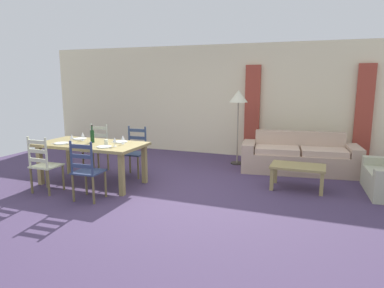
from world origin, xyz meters
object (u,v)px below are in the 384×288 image
wine_bottle (92,136)px  coffee_cup_primary (106,142)px  wine_glass_near_left (72,137)px  dining_table (92,148)px  dining_chair_near_right (87,171)px  standing_lamp (238,101)px  couch (299,158)px  coffee_table (298,169)px  wine_glass_far_right (123,138)px  dining_chair_near_left (44,165)px  dining_chair_far_right (135,152)px  dining_chair_far_left (97,148)px  wine_glass_near_right (115,140)px  wine_glass_far_left (83,135)px

wine_bottle → coffee_cup_primary: (0.35, -0.09, -0.07)m
wine_glass_near_left → wine_bottle: bearing=32.7°
dining_table → wine_bottle: bearing=107.0°
dining_chair_near_right → coffee_cup_primary: dining_chair_near_right is taller
dining_table → standing_lamp: (2.08, 2.40, 0.75)m
dining_table → wine_bottle: 0.21m
couch → coffee_table: bearing=-87.0°
standing_lamp → wine_glass_far_right: bearing=-123.3°
dining_chair_near_left → dining_chair_far_right: 1.71m
dining_chair_far_left → dining_chair_far_right: (0.90, -0.01, 0.00)m
wine_glass_near_right → dining_chair_far_left: bearing=139.2°
dining_chair_far_right → dining_chair_far_left: bearing=179.3°
wine_glass_near_left → standing_lamp: 3.53m
dining_table → coffee_cup_primary: coffee_cup_primary is taller
coffee_table → dining_table: bearing=-163.9°
wine_glass_far_left → dining_chair_far_left: bearing=105.2°
dining_chair_near_left → dining_chair_near_right: size_ratio=1.00×
wine_bottle → wine_glass_near_left: (-0.30, -0.19, -0.01)m
dining_table → wine_glass_near_right: wine_glass_near_right is taller
couch → wine_glass_far_left: bearing=-150.9°
dining_chair_far_right → couch: size_ratio=0.41×
wine_glass_near_right → standing_lamp: size_ratio=0.10×
wine_glass_near_left → standing_lamp: (2.40, 2.54, 0.55)m
dining_table → wine_glass_near_left: wine_glass_near_left is taller
dining_chair_near_right → dining_chair_far_right: 1.54m
wine_bottle → couch: 4.10m
wine_glass_near_left → wine_glass_far_left: size_ratio=1.00×
dining_chair_near_left → dining_chair_far_left: 1.49m
coffee_cup_primary → wine_glass_near_right: bearing=-22.4°
dining_chair_far_left → standing_lamp: 3.17m
wine_glass_near_left → coffee_cup_primary: wine_glass_near_left is taller
dining_chair_near_left → coffee_cup_primary: (0.76, 0.68, 0.32)m
dining_chair_near_right → couch: bearing=45.4°
wine_glass_near_right → coffee_table: 3.16m
dining_table → wine_glass_far_right: size_ratio=11.80×
dining_chair_near_left → wine_glass_near_left: (0.11, 0.58, 0.38)m
wine_bottle → standing_lamp: (2.10, 2.35, 0.54)m
dining_chair_far_right → wine_glass_near_right: dining_chair_far_right is taller
wine_bottle → wine_glass_far_right: size_ratio=1.96×
wine_glass_far_right → couch: wine_glass_far_right is taller
dining_chair_far_right → coffee_cup_primary: bearing=-96.8°
wine_glass_far_right → dining_chair_near_left: bearing=-140.4°
dining_chair_near_right → dining_chair_far_left: same height
couch → standing_lamp: 1.76m
dining_chair_near_left → dining_table: bearing=59.2°
wine_bottle → wine_glass_far_right: (0.60, 0.06, -0.01)m
wine_glass_near_right → dining_chair_near_right: bearing=-98.8°
wine_glass_near_right → couch: size_ratio=0.07×
wine_glass_near_right → standing_lamp: bearing=59.3°
dining_chair_near_left → wine_bottle: size_ratio=3.04×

